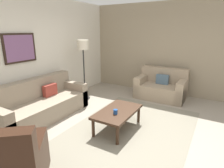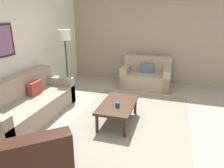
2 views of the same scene
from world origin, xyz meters
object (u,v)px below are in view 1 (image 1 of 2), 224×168
Objects in this scene: cup at (115,112)px; couch_loveseat at (161,88)px; coffee_table at (118,113)px; couch_main at (39,105)px; lamp_standing at (83,51)px; framed_artwork at (20,48)px.

couch_loveseat is at bearing -4.55° from cup.
cup reaches higher than coffee_table.
lamp_standing reaches higher than couch_main.
coffee_table is 0.19m from cup.
couch_main is at bearing 97.84° from cup.
coffee_table is 1.44× the size of framed_artwork.
framed_artwork is at bearing 97.06° from cup.
couch_loveseat is at bearing -37.02° from couch_main.
couch_main is 2.94× the size of framed_artwork.
cup is (0.26, -1.88, 0.16)m from couch_main.
framed_artwork is at bearing 159.83° from lamp_standing.
lamp_standing is 1.63m from framed_artwork.
framed_artwork reaches higher than cup.
lamp_standing is at bearing -5.77° from couch_main.
couch_main is at bearing -86.57° from framed_artwork.
cup is at bearing 175.45° from couch_loveseat.
coffee_table is 2.60m from framed_artwork.
cup is at bearing -82.16° from couch_main.
couch_loveseat is at bearing -56.90° from lamp_standing.
cup is at bearing -125.68° from lamp_standing.
coffee_table is (0.42, -1.84, 0.06)m from couch_main.
lamp_standing is (1.24, 1.73, 0.95)m from cup.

